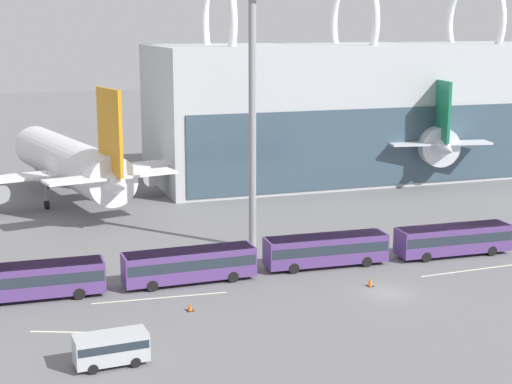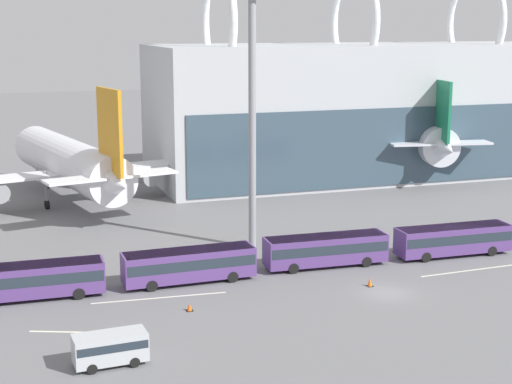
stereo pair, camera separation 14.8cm
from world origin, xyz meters
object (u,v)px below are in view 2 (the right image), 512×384
object	(u,v)px
shuttle_bus_0	(32,279)
floodlight_mast	(252,83)
shuttle_bus_3	(453,238)
traffic_cone_0	(189,307)
shuttle_bus_1	(189,263)
service_van_foreground	(110,347)
shuttle_bus_2	(326,248)
traffic_cone_2	(370,282)
airliner_at_gate_far	(404,133)
airliner_at_gate_near	(71,163)

from	to	relation	value
shuttle_bus_0	floodlight_mast	world-z (taller)	floodlight_mast
shuttle_bus_0	shuttle_bus_3	size ratio (longest dim) A/B	1.00
shuttle_bus_3	traffic_cone_0	world-z (taller)	shuttle_bus_3
shuttle_bus_0	shuttle_bus_1	world-z (taller)	same
shuttle_bus_3	service_van_foreground	bearing A→B (deg)	-155.70
shuttle_bus_2	traffic_cone_0	distance (m)	16.96
service_van_foreground	traffic_cone_2	xyz separation A→B (m)	(24.05, 9.18, -0.96)
shuttle_bus_2	service_van_foreground	size ratio (longest dim) A/B	2.37
shuttle_bus_1	traffic_cone_0	size ratio (longest dim) A/B	18.50
airliner_at_gate_far	shuttle_bus_1	xyz separation A→B (m)	(-46.03, -44.57, -3.99)
service_van_foreground	floodlight_mast	bearing A→B (deg)	49.96
shuttle_bus_1	traffic_cone_2	bearing A→B (deg)	-23.31
shuttle_bus_0	traffic_cone_2	world-z (taller)	shuttle_bus_0
shuttle_bus_2	floodlight_mast	bearing A→B (deg)	120.47
airliner_at_gate_near	floodlight_mast	bearing A→B (deg)	-161.85
floodlight_mast	shuttle_bus_3	bearing A→B (deg)	-27.10
shuttle_bus_2	traffic_cone_2	xyz separation A→B (m)	(1.38, -6.60, -1.42)
traffic_cone_0	shuttle_bus_3	bearing A→B (deg)	13.24
shuttle_bus_3	service_van_foreground	size ratio (longest dim) A/B	2.36
service_van_foreground	shuttle_bus_2	bearing A→B (deg)	31.51
shuttle_bus_0	service_van_foreground	xyz separation A→B (m)	(4.28, -15.23, -0.46)
shuttle_bus_2	service_van_foreground	bearing A→B (deg)	-142.86
shuttle_bus_0	service_van_foreground	world-z (taller)	shuttle_bus_0
airliner_at_gate_near	traffic_cone_0	bearing A→B (deg)	174.25
shuttle_bus_0	traffic_cone_0	size ratio (longest dim) A/B	18.54
airliner_at_gate_far	shuttle_bus_3	bearing A→B (deg)	167.12
airliner_at_gate_far	traffic_cone_2	size ratio (longest dim) A/B	57.38
airliner_at_gate_far	traffic_cone_0	bearing A→B (deg)	147.39
shuttle_bus_0	shuttle_bus_2	bearing A→B (deg)	2.71
airliner_at_gate_far	traffic_cone_0	xyz separation A→B (m)	(-47.72, -51.50, -5.46)
floodlight_mast	airliner_at_gate_far	bearing A→B (deg)	43.76
shuttle_bus_3	shuttle_bus_0	bearing A→B (deg)	-178.57
airliner_at_gate_near	traffic_cone_2	bearing A→B (deg)	-165.02
airliner_at_gate_near	airliner_at_gate_far	size ratio (longest dim) A/B	0.89
shuttle_bus_3	shuttle_bus_2	bearing A→B (deg)	178.63
traffic_cone_0	traffic_cone_2	xyz separation A→B (m)	(16.54, 0.86, 0.05)
airliner_at_gate_near	shuttle_bus_1	size ratio (longest dim) A/B	3.16
shuttle_bus_2	airliner_at_gate_far	bearing A→B (deg)	55.84
shuttle_bus_0	floodlight_mast	size ratio (longest dim) A/B	0.45
airliner_at_gate_far	floodlight_mast	world-z (taller)	floodlight_mast
shuttle_bus_3	traffic_cone_2	distance (m)	13.52
floodlight_mast	traffic_cone_2	distance (m)	23.19
shuttle_bus_3	traffic_cone_2	xyz separation A→B (m)	(-12.10, -5.88, -1.42)
airliner_at_gate_near	shuttle_bus_3	size ratio (longest dim) A/B	3.15
traffic_cone_0	shuttle_bus_0	bearing A→B (deg)	149.62
shuttle_bus_1	service_van_foreground	distance (m)	17.81
shuttle_bus_1	shuttle_bus_3	world-z (taller)	same
airliner_at_gate_near	floodlight_mast	size ratio (longest dim) A/B	1.42
shuttle_bus_2	traffic_cone_0	size ratio (longest dim) A/B	18.59
airliner_at_gate_near	airliner_at_gate_far	bearing A→B (deg)	-92.58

